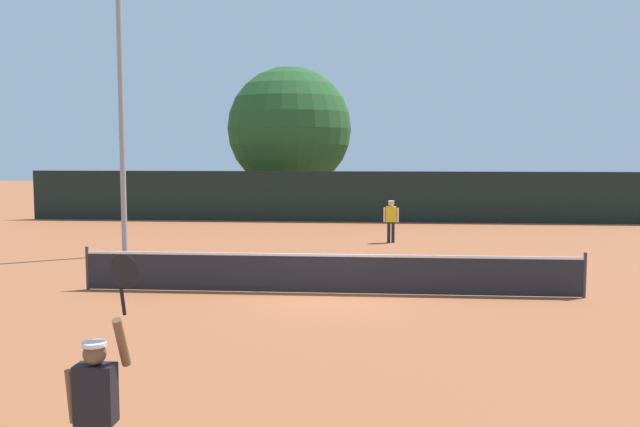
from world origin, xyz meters
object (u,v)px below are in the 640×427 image
at_px(light_pole, 121,87).
at_px(large_tree, 289,129).
at_px(parked_car_mid, 395,197).
at_px(parked_car_far, 540,198).
at_px(player_receiving, 391,217).
at_px(player_serving, 98,396).
at_px(parked_car_near, 300,197).
at_px(tennis_ball, 258,290).

relative_size(light_pole, large_tree, 1.20).
height_order(parked_car_mid, parked_car_far, same).
distance_m(player_receiving, parked_car_far, 16.04).
distance_m(player_serving, player_receiving, 19.67).
bearing_deg(parked_car_near, player_receiving, -74.29).
relative_size(player_serving, parked_car_mid, 0.55).
height_order(player_receiving, large_tree, large_tree).
relative_size(large_tree, parked_car_near, 1.88).
xyz_separation_m(player_receiving, parked_car_far, (8.58, 13.55, -0.18)).
distance_m(player_receiving, parked_car_mid, 13.83).
distance_m(player_serving, parked_car_far, 35.00).
relative_size(tennis_ball, large_tree, 0.01).
relative_size(player_receiving, large_tree, 0.19).
distance_m(player_receiving, tennis_ball, 9.96).
relative_size(parked_car_mid, parked_car_far, 1.00).
bearing_deg(parked_car_far, player_receiving, -114.21).
bearing_deg(tennis_ball, player_serving, -88.90).
relative_size(player_receiving, parked_car_mid, 0.36).
bearing_deg(player_serving, tennis_ball, 91.10).
height_order(player_receiving, tennis_ball, player_receiving).
xyz_separation_m(light_pole, parked_car_near, (3.90, 17.15, -4.69)).
height_order(tennis_ball, parked_car_near, parked_car_near).
relative_size(player_serving, light_pole, 0.25).
relative_size(parked_car_near, parked_car_mid, 0.98).
relative_size(tennis_ball, parked_car_far, 0.02).
xyz_separation_m(light_pole, parked_car_far, (17.37, 17.38, -4.69)).
bearing_deg(player_receiving, light_pole, 23.54).
bearing_deg(parked_car_far, parked_car_mid, -173.78).
xyz_separation_m(player_serving, large_tree, (-2.26, 32.53, 3.60)).
xyz_separation_m(tennis_ball, parked_car_mid, (3.91, 23.13, 0.74)).
distance_m(player_receiving, large_tree, 14.70).
bearing_deg(large_tree, player_receiving, -67.36).
bearing_deg(parked_car_mid, tennis_ball, -91.43).
distance_m(tennis_ball, parked_car_mid, 23.47).
distance_m(tennis_ball, parked_car_far, 25.83).
height_order(large_tree, parked_car_far, large_tree).
bearing_deg(light_pole, player_serving, -70.29).
bearing_deg(parked_car_far, parked_car_near, -170.86).
height_order(tennis_ball, light_pole, light_pole).
distance_m(tennis_ball, large_tree, 23.01).
xyz_separation_m(player_receiving, tennis_ball, (-3.41, -9.31, -0.92)).
bearing_deg(large_tree, parked_car_far, 1.70).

